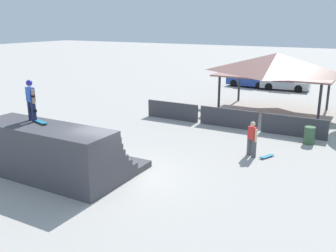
{
  "coord_description": "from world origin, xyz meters",
  "views": [
    {
      "loc": [
        7.9,
        -10.43,
        5.74
      ],
      "look_at": [
        -0.15,
        3.95,
        1.13
      ],
      "focal_mm": 40.0,
      "sensor_mm": 36.0,
      "label": 1
    }
  ],
  "objects": [
    {
      "name": "skateboard_on_deck",
      "position": [
        -2.89,
        -0.94,
        2.11
      ],
      "size": [
        0.86,
        0.44,
        0.09
      ],
      "rotation": [
        0.0,
        0.0,
        -0.3
      ],
      "color": "green",
      "rests_on": "quarter_pipe_ramp"
    },
    {
      "name": "trash_bin",
      "position": [
        5.43,
        8.02,
        0.42
      ],
      "size": [
        0.52,
        0.52,
        0.85
      ],
      "primitive_type": "cylinder",
      "color": "#385B3D",
      "rests_on": "ground"
    },
    {
      "name": "quarter_pipe_ramp",
      "position": [
        -2.49,
        -0.79,
        0.88
      ],
      "size": [
        5.62,
        3.79,
        2.05
      ],
      "color": "#424247",
      "rests_on": "ground"
    },
    {
      "name": "skater_on_deck",
      "position": [
        -3.44,
        -0.83,
        2.96
      ],
      "size": [
        0.68,
        0.37,
        1.59
      ],
      "rotation": [
        0.0,
        0.0,
        -0.35
      ],
      "color": "#1E2347",
      "rests_on": "quarter_pipe_ramp"
    },
    {
      "name": "parked_car_blue",
      "position": [
        -2.14,
        22.69,
        0.6
      ],
      "size": [
        4.16,
        2.06,
        1.27
      ],
      "rotation": [
        0.0,
        0.0,
        -0.11
      ],
      "color": "navy",
      "rests_on": "ground"
    },
    {
      "name": "barrier_fence",
      "position": [
        0.93,
        8.95,
        0.53
      ],
      "size": [
        10.49,
        0.12,
        1.05
      ],
      "color": "#3D3D42",
      "rests_on": "ground"
    },
    {
      "name": "parked_car_silver",
      "position": [
        1.04,
        22.57,
        0.6
      ],
      "size": [
        4.09,
        1.96,
        1.27
      ],
      "rotation": [
        0.0,
        0.0,
        0.05
      ],
      "color": "#A8AAAF",
      "rests_on": "ground"
    },
    {
      "name": "skateboard_on_ground",
      "position": [
        4.16,
        5.09,
        0.06
      ],
      "size": [
        0.51,
        0.8,
        0.09
      ],
      "rotation": [
        0.0,
        0.0,
        4.28
      ],
      "color": "red",
      "rests_on": "ground"
    },
    {
      "name": "bystander_walking",
      "position": [
        3.5,
        4.96,
        0.88
      ],
      "size": [
        0.56,
        0.47,
        1.58
      ],
      "rotation": [
        0.0,
        0.0,
        2.49
      ],
      "color": "#4C4C51",
      "rests_on": "ground"
    },
    {
      "name": "pavilion_shelter",
      "position": [
        2.14,
        14.23,
        3.06
      ],
      "size": [
        7.28,
        4.69,
        3.8
      ],
      "color": "#2D2D33",
      "rests_on": "ground"
    },
    {
      "name": "ground_plane",
      "position": [
        0.0,
        0.0,
        0.0
      ],
      "size": [
        160.0,
        160.0,
        0.0
      ],
      "primitive_type": "plane",
      "color": "#ADA8A0"
    }
  ]
}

